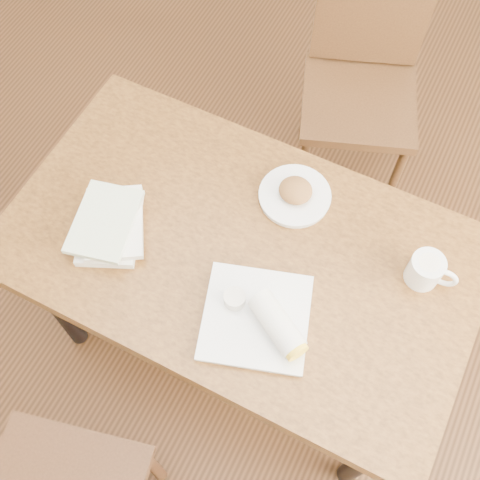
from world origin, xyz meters
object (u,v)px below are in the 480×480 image
at_px(plate_scone, 295,194).
at_px(plate_burrito, 262,320).
at_px(book_stack, 110,225).
at_px(coffee_mug, 427,270).
at_px(table, 240,262).
at_px(chair_far, 363,70).

relative_size(plate_scone, plate_burrito, 0.61).
height_order(plate_scone, book_stack, plate_scone).
bearing_deg(plate_burrito, plate_scone, 102.08).
distance_m(plate_scone, coffee_mug, 0.41).
height_order(table, plate_burrito, plate_burrito).
bearing_deg(chair_far, plate_burrito, -83.87).
relative_size(table, coffee_mug, 9.71).
bearing_deg(coffee_mug, plate_scone, 169.62).
distance_m(plate_scone, book_stack, 0.52).
bearing_deg(table, plate_burrito, -48.48).
bearing_deg(plate_burrito, coffee_mug, 43.46).
relative_size(plate_scone, book_stack, 0.73).
distance_m(coffee_mug, book_stack, 0.85).
distance_m(plate_burrito, book_stack, 0.49).
xyz_separation_m(table, chair_far, (0.03, 0.95, -0.12)).
relative_size(table, chair_far, 1.36).
relative_size(coffee_mug, book_stack, 0.47).
bearing_deg(book_stack, plate_burrito, -6.69).
xyz_separation_m(table, plate_scone, (0.07, 0.22, 0.10)).
distance_m(chair_far, plate_burrito, 1.15).
bearing_deg(chair_far, plate_scone, -87.04).
height_order(chair_far, coffee_mug, chair_far).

